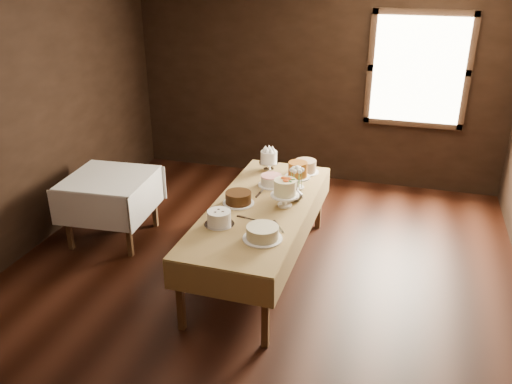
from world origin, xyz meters
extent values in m
cube|color=black|center=(0.00, 0.00, 0.00)|extent=(5.00, 6.00, 0.01)
cube|color=black|center=(0.00, 3.00, 1.40)|extent=(5.00, 0.02, 2.80)
cube|color=black|center=(-2.50, 0.00, 1.40)|extent=(0.02, 6.00, 2.80)
cube|color=#FFEABF|center=(1.30, 2.94, 1.60)|extent=(1.10, 0.05, 1.30)
cube|color=#472E1B|center=(-0.39, -0.68, 0.33)|extent=(0.06, 0.06, 0.65)
cube|color=#472E1B|center=(-0.36, 1.48, 0.33)|extent=(0.06, 0.06, 0.65)
cube|color=#472E1B|center=(0.34, -0.69, 0.33)|extent=(0.06, 0.06, 0.65)
cube|color=#472E1B|center=(0.38, 1.47, 0.33)|extent=(0.06, 0.06, 0.65)
cube|color=#472E1B|center=(-0.01, 0.39, 0.69)|extent=(0.89, 2.29, 0.04)
cube|color=tan|center=(-0.01, 0.39, 0.72)|extent=(0.95, 2.35, 0.01)
cube|color=#472E1B|center=(-2.09, 0.22, 0.34)|extent=(0.05, 0.05, 0.68)
cube|color=#472E1B|center=(-2.15, 0.91, 0.34)|extent=(0.05, 0.05, 0.68)
cube|color=#472E1B|center=(-1.40, 0.27, 0.34)|extent=(0.05, 0.05, 0.68)
cube|color=#472E1B|center=(-1.45, 0.96, 0.34)|extent=(0.05, 0.05, 0.68)
cube|color=#472E1B|center=(-1.77, 0.59, 0.70)|extent=(0.85, 0.85, 0.04)
cube|color=white|center=(-1.77, 0.59, 0.73)|extent=(0.94, 0.94, 0.01)
cylinder|color=silver|center=(-0.18, 1.30, 0.78)|extent=(0.22, 0.22, 0.11)
cylinder|color=white|center=(-0.18, 1.30, 0.89)|extent=(0.20, 0.20, 0.13)
cylinder|color=white|center=(0.23, 1.35, 0.73)|extent=(0.30, 0.30, 0.01)
cylinder|color=tan|center=(0.23, 1.35, 0.80)|extent=(0.32, 0.32, 0.13)
cylinder|color=white|center=(-0.04, 0.89, 0.73)|extent=(0.27, 0.27, 0.01)
cylinder|color=white|center=(-0.04, 0.89, 0.78)|extent=(0.31, 0.31, 0.09)
cylinder|color=white|center=(0.24, 0.90, 0.79)|extent=(0.26, 0.26, 0.15)
cylinder|color=#A55B17|center=(0.24, 0.90, 0.94)|extent=(0.27, 0.27, 0.15)
cylinder|color=white|center=(-0.23, 0.37, 0.73)|extent=(0.30, 0.30, 0.01)
cylinder|color=#371E0B|center=(-0.23, 0.37, 0.79)|extent=(0.35, 0.35, 0.11)
cylinder|color=white|center=(0.21, 0.45, 0.79)|extent=(0.28, 0.28, 0.13)
cylinder|color=#FAF5BC|center=(0.21, 0.45, 0.93)|extent=(0.25, 0.25, 0.15)
cylinder|color=silver|center=(-0.25, -0.10, 0.73)|extent=(0.27, 0.27, 0.01)
cylinder|color=white|center=(-0.25, -0.10, 0.80)|extent=(0.30, 0.30, 0.12)
cylinder|color=white|center=(0.19, -0.23, 0.73)|extent=(0.34, 0.34, 0.01)
cylinder|color=beige|center=(0.19, -0.23, 0.79)|extent=(0.32, 0.32, 0.11)
cube|color=silver|center=(0.01, 0.08, 0.73)|extent=(0.24, 0.06, 0.01)
cube|color=silver|center=(0.29, -0.02, 0.73)|extent=(0.16, 0.21, 0.01)
cube|color=silver|center=(-0.09, 0.72, 0.73)|extent=(0.04, 0.24, 0.01)
cube|color=silver|center=(0.28, 0.65, 0.73)|extent=(0.22, 0.13, 0.01)
cube|color=silver|center=(-0.30, 0.11, 0.73)|extent=(0.24, 0.05, 0.01)
imported|color=#2D2823|center=(0.29, 0.61, 0.79)|extent=(0.16, 0.16, 0.14)
camera|label=1|loc=(1.25, -4.02, 2.93)|focal=37.30mm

